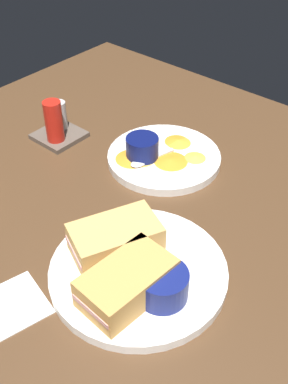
% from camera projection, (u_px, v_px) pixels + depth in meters
% --- Properties ---
extents(ground_plane, '(1.10, 1.10, 0.03)m').
position_uv_depth(ground_plane, '(116.00, 232.00, 0.80)').
color(ground_plane, '#4C331E').
extents(plate_sandwich_main, '(0.26, 0.26, 0.02)m').
position_uv_depth(plate_sandwich_main, '(138.00, 272.00, 0.70)').
color(plate_sandwich_main, white).
rests_on(plate_sandwich_main, ground_plane).
extents(sandwich_half_near, '(0.15, 0.12, 0.05)m').
position_uv_depth(sandwich_half_near, '(116.00, 239.00, 0.71)').
color(sandwich_half_near, tan).
rests_on(sandwich_half_near, plate_sandwich_main).
extents(sandwich_half_far, '(0.14, 0.09, 0.05)m').
position_uv_depth(sandwich_half_far, '(127.00, 283.00, 0.64)').
color(sandwich_half_far, tan).
rests_on(sandwich_half_far, plate_sandwich_main).
extents(ramekin_dark_sauce, '(0.07, 0.07, 0.04)m').
position_uv_depth(ramekin_dark_sauce, '(162.00, 284.00, 0.64)').
color(ramekin_dark_sauce, navy).
rests_on(ramekin_dark_sauce, plate_sandwich_main).
extents(spoon_by_dark_ramekin, '(0.06, 0.09, 0.01)m').
position_uv_depth(spoon_by_dark_ramekin, '(146.00, 265.00, 0.69)').
color(spoon_by_dark_ramekin, silver).
rests_on(spoon_by_dark_ramekin, plate_sandwich_main).
extents(plate_chips_companion, '(0.22, 0.22, 0.02)m').
position_uv_depth(plate_chips_companion, '(164.00, 158.00, 0.92)').
color(plate_chips_companion, white).
rests_on(plate_chips_companion, ground_plane).
extents(ramekin_light_gravy, '(0.06, 0.06, 0.04)m').
position_uv_depth(ramekin_light_gravy, '(142.00, 147.00, 0.90)').
color(ramekin_light_gravy, '#0C144C').
rests_on(ramekin_light_gravy, plate_chips_companion).
extents(spoon_by_gravy_ramekin, '(0.10, 0.04, 0.01)m').
position_uv_depth(spoon_by_gravy_ramekin, '(144.00, 161.00, 0.89)').
color(spoon_by_gravy_ramekin, silver).
rests_on(spoon_by_gravy_ramekin, plate_chips_companion).
extents(plantain_chip_scatter, '(0.17, 0.15, 0.01)m').
position_uv_depth(plantain_chip_scatter, '(159.00, 153.00, 0.92)').
color(plantain_chip_scatter, orange).
rests_on(plantain_chip_scatter, plate_chips_companion).
extents(condiment_caddy, '(0.09, 0.09, 0.10)m').
position_uv_depth(condiment_caddy, '(57.00, 125.00, 0.97)').
color(condiment_caddy, brown).
rests_on(condiment_caddy, ground_plane).
extents(paper_napkin_folded, '(0.13, 0.11, 0.00)m').
position_uv_depth(paper_napkin_folded, '(6.00, 310.00, 0.65)').
color(paper_napkin_folded, white).
rests_on(paper_napkin_folded, ground_plane).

